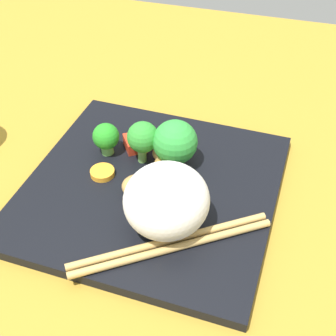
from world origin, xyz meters
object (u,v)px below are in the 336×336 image
Objects in this scene: broccoli_floret_2 at (143,138)px; square_plate at (151,189)px; carrot_slice_0 at (150,177)px; rice_mound at (166,201)px; chopstick_pair at (172,244)px.

square_plate is at bearing -150.34° from broccoli_floret_2.
carrot_slice_0 is at bearing 24.57° from square_plate.
square_plate is at bearing 32.70° from rice_mound.
rice_mound is at bearing -148.32° from carrot_slice_0.
broccoli_floret_2 is 2.66× the size of carrot_slice_0.
broccoli_floret_2 is (4.10, 2.34, 4.10)cm from square_plate.
square_plate is 3.20× the size of rice_mound.
square_plate is 9.72cm from chopstick_pair.
rice_mound is 8.41cm from carrot_slice_0.
chopstick_pair is at bearing -149.05° from square_plate.
broccoli_floret_2 is 0.29× the size of chopstick_pair.
carrot_slice_0 is at bearing -149.04° from broccoli_floret_2.
chopstick_pair is at bearing -149.47° from broccoli_floret_2.
chopstick_pair is at bearing -153.00° from rice_mound.
chopstick_pair is (-2.64, -1.35, -3.44)cm from rice_mound.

